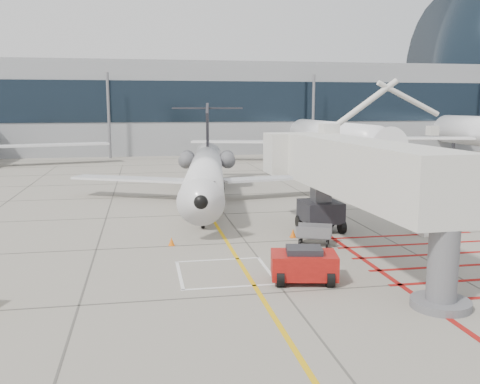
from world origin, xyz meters
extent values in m
plane|color=gray|center=(0.00, 0.00, 0.00)|extent=(260.00, 260.00, 0.00)
cone|color=orange|center=(-4.08, 4.12, 0.23)|extent=(0.33, 0.33, 0.46)
cone|color=#DE5B0B|center=(2.83, 4.69, 0.25)|extent=(0.35, 0.35, 0.49)
cube|color=gray|center=(10.00, 70.00, 7.00)|extent=(180.00, 28.00, 14.00)
cube|color=black|center=(10.00, 55.95, 8.00)|extent=(180.00, 0.10, 6.00)
camera|label=1|loc=(-5.47, -23.91, 7.44)|focal=40.00mm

